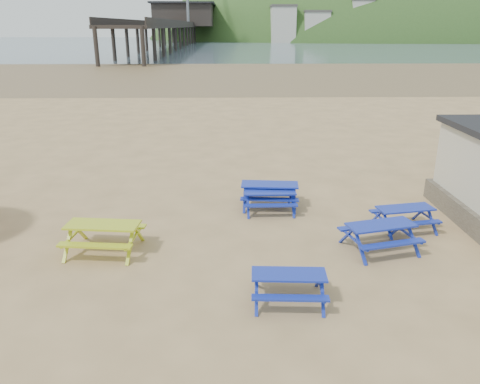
{
  "coord_description": "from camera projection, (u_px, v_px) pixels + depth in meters",
  "views": [
    {
      "loc": [
        -0.64,
        -13.02,
        6.18
      ],
      "look_at": [
        -0.31,
        1.5,
        1.0
      ],
      "focal_mm": 35.0,
      "sensor_mm": 36.0,
      "label": 1
    }
  ],
  "objects": [
    {
      "name": "ground",
      "position": [
        251.0,
        239.0,
        14.35
      ],
      "size": [
        400.0,
        400.0,
        0.0
      ],
      "primitive_type": "plane",
      "color": "tan",
      "rests_on": "ground"
    },
    {
      "name": "wet_sand",
      "position": [
        234.0,
        72.0,
        66.15
      ],
      "size": [
        400.0,
        400.0,
        0.0
      ],
      "primitive_type": "plane",
      "color": "brown",
      "rests_on": "ground"
    },
    {
      "name": "sea",
      "position": [
        231.0,
        43.0,
        174.45
      ],
      "size": [
        400.0,
        400.0,
        0.0
      ],
      "primitive_type": "plane",
      "color": "#4B5E6B",
      "rests_on": "ground"
    },
    {
      "name": "picnic_table_blue_a",
      "position": [
        270.0,
        201.0,
        16.39
      ],
      "size": [
        1.8,
        1.46,
        0.75
      ],
      "rotation": [
        0.0,
        0.0,
        0.01
      ],
      "color": "#251793",
      "rests_on": "ground"
    },
    {
      "name": "picnic_table_blue_b",
      "position": [
        270.0,
        195.0,
        16.84
      ],
      "size": [
        2.16,
        1.8,
        0.85
      ],
      "rotation": [
        0.0,
        0.0,
        -0.09
      ],
      "color": "#251793",
      "rests_on": "ground"
    },
    {
      "name": "picnic_table_blue_c",
      "position": [
        404.0,
        218.0,
        14.93
      ],
      "size": [
        2.0,
        1.72,
        0.74
      ],
      "rotation": [
        0.0,
        0.0,
        0.18
      ],
      "color": "#251793",
      "rests_on": "ground"
    },
    {
      "name": "picnic_table_blue_e",
      "position": [
        288.0,
        287.0,
        11.01
      ],
      "size": [
        1.81,
        1.49,
        0.73
      ],
      "rotation": [
        0.0,
        0.0,
        -0.05
      ],
      "color": "#251793",
      "rests_on": "ground"
    },
    {
      "name": "picnic_table_blue_f",
      "position": [
        380.0,
        237.0,
        13.52
      ],
      "size": [
        2.28,
        2.01,
        0.82
      ],
      "rotation": [
        0.0,
        0.0,
        0.25
      ],
      "color": "#251793",
      "rests_on": "ground"
    },
    {
      "name": "picnic_table_yellow",
      "position": [
        104.0,
        238.0,
        13.42
      ],
      "size": [
        2.23,
        1.87,
        0.87
      ],
      "rotation": [
        0.0,
        0.0,
        -0.1
      ],
      "color": "#A5C415",
      "rests_on": "ground"
    },
    {
      "name": "pier",
      "position": [
        184.0,
        28.0,
        179.98
      ],
      "size": [
        24.0,
        220.0,
        39.29
      ],
      "color": "black",
      "rests_on": "ground"
    },
    {
      "name": "headland_town",
      "position": [
        408.0,
        60.0,
        235.92
      ],
      "size": [
        264.0,
        144.0,
        108.0
      ],
      "color": "#2D4C1E",
      "rests_on": "ground"
    }
  ]
}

